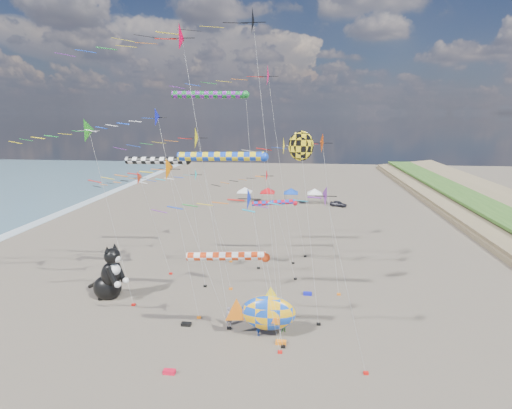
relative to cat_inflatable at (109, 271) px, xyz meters
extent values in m
plane|color=#50463B|center=(13.55, -12.73, -3.00)|extent=(260.00, 260.00, 0.00)
cone|color=#131ABC|center=(7.55, -3.24, 15.57)|extent=(1.68, 1.80, 1.86)
cylinder|color=#B2B2B2|center=(8.89, -3.24, 6.29)|extent=(2.72, 0.02, 18.57)
cube|color=black|center=(10.24, -3.24, -2.90)|extent=(0.36, 0.24, 0.20)
cone|color=#21C1C9|center=(6.74, 11.47, 8.54)|extent=(1.57, 1.68, 1.73)
cylinder|color=#B2B2B2|center=(8.74, 11.47, 2.77)|extent=(4.01, 0.02, 11.54)
cube|color=black|center=(10.73, 11.47, -2.90)|extent=(0.36, 0.24, 0.20)
cone|color=orange|center=(9.43, -4.83, 11.22)|extent=(2.00, 2.14, 2.20)
cylinder|color=#B2B2B2|center=(11.42, -4.83, 4.11)|extent=(4.00, 0.02, 14.22)
cube|color=black|center=(13.41, -4.83, -2.90)|extent=(0.36, 0.24, 0.20)
cone|color=#D14103|center=(22.26, 3.24, 13.02)|extent=(2.13, 2.28, 2.35)
cylinder|color=#B2B2B2|center=(23.03, 3.24, 5.01)|extent=(1.57, 0.02, 16.02)
cube|color=black|center=(23.80, 3.24, -2.90)|extent=(0.36, 0.24, 0.20)
cone|color=#FF441E|center=(1.33, 6.72, 8.53)|extent=(1.68, 1.80, 1.86)
cylinder|color=#B2B2B2|center=(2.78, 6.72, 2.77)|extent=(2.92, 0.02, 11.53)
cube|color=black|center=(4.23, 6.72, -2.90)|extent=(0.36, 0.24, 0.20)
cone|color=#EC0035|center=(9.90, -3.41, 22.03)|extent=(2.23, 2.39, 2.47)
cylinder|color=#B2B2B2|center=(11.52, -3.41, 9.52)|extent=(3.26, 0.02, 25.02)
cube|color=black|center=(13.14, -3.41, -2.90)|extent=(0.36, 0.24, 0.20)
cone|color=#142CCE|center=(15.87, -7.99, 9.69)|extent=(1.84, 1.97, 2.03)
cylinder|color=#B2B2B2|center=(17.01, -7.99, 3.35)|extent=(2.30, 0.02, 12.69)
cube|color=black|center=(18.14, -7.99, -2.90)|extent=(0.36, 0.24, 0.20)
cone|color=#DC1554|center=(15.92, 11.82, 20.17)|extent=(2.50, 2.67, 2.75)
cylinder|color=#B2B2B2|center=(17.35, 11.82, 8.59)|extent=(2.89, 0.02, 23.16)
cube|color=black|center=(18.79, 11.82, -2.90)|extent=(0.36, 0.24, 0.20)
cone|color=yellow|center=(8.89, 3.33, 13.47)|extent=(2.36, 2.53, 2.61)
cylinder|color=#B2B2B2|center=(10.52, 3.33, 5.24)|extent=(3.28, 0.02, 16.47)
cube|color=black|center=(12.15, 3.33, -2.90)|extent=(0.36, 0.24, 0.20)
cone|color=#72189D|center=(21.51, -9.95, 10.48)|extent=(1.54, 1.64, 1.69)
cylinder|color=#B2B2B2|center=(23.06, -9.95, 3.74)|extent=(3.13, 0.02, 13.48)
cube|color=black|center=(24.62, -9.95, -2.90)|extent=(0.36, 0.24, 0.20)
cone|color=black|center=(15.18, 0.91, 23.60)|extent=(2.32, 2.48, 2.55)
cylinder|color=#B2B2B2|center=(16.53, 0.91, 10.30)|extent=(2.72, 0.02, 26.60)
cube|color=black|center=(17.88, 0.91, -2.90)|extent=(0.36, 0.24, 0.20)
cone|color=#22911F|center=(1.10, -1.46, 14.32)|extent=(2.32, 2.48, 2.56)
cylinder|color=#B2B2B2|center=(2.08, -1.46, 5.66)|extent=(1.98, 0.02, 17.32)
cube|color=black|center=(3.05, -1.46, -2.90)|extent=(0.36, 0.24, 0.20)
cone|color=red|center=(16.50, 6.81, 9.13)|extent=(1.53, 1.63, 1.68)
cylinder|color=#B2B2B2|center=(17.82, 6.81, 3.07)|extent=(2.68, 0.02, 12.13)
cube|color=black|center=(19.15, 6.81, -2.90)|extent=(0.36, 0.24, 0.20)
cylinder|color=blue|center=(12.58, -3.02, 12.28)|extent=(7.46, 0.77, 0.77)
sphere|color=blue|center=(16.31, -3.02, 12.28)|extent=(0.81, 0.81, 0.81)
cylinder|color=#B2B2B2|center=(17.06, -3.02, 4.64)|extent=(1.52, 0.02, 15.28)
cube|color=black|center=(17.81, -3.02, -2.90)|extent=(0.36, 0.24, 0.20)
cylinder|color=red|center=(13.70, -7.20, 4.82)|extent=(6.32, 0.69, 0.69)
sphere|color=red|center=(16.86, -7.20, 4.82)|extent=(0.73, 0.73, 0.73)
cylinder|color=#B2B2B2|center=(17.61, -7.20, 0.91)|extent=(1.52, 0.02, 7.82)
cube|color=black|center=(18.36, -7.20, -2.90)|extent=(0.36, 0.24, 0.20)
cylinder|color=red|center=(16.00, 14.48, 4.40)|extent=(5.68, 0.61, 0.61)
sphere|color=red|center=(18.84, 14.48, 4.40)|extent=(0.65, 0.65, 0.65)
cylinder|color=#B2B2B2|center=(19.59, 14.48, 0.70)|extent=(1.52, 0.02, 7.40)
cube|color=black|center=(20.34, 14.48, -2.90)|extent=(0.36, 0.24, 0.20)
cylinder|color=black|center=(4.32, 3.69, 11.05)|extent=(6.73, 0.77, 0.77)
sphere|color=black|center=(7.68, 3.69, 11.05)|extent=(0.81, 0.81, 0.81)
cylinder|color=#B2B2B2|center=(8.43, 3.69, 4.03)|extent=(1.52, 0.02, 14.05)
cube|color=black|center=(9.18, 3.69, -2.90)|extent=(0.36, 0.24, 0.20)
cylinder|color=#167B2C|center=(8.81, 9.61, 17.96)|extent=(8.47, 0.81, 0.81)
sphere|color=#167B2C|center=(13.05, 9.61, 17.96)|extent=(0.85, 0.85, 0.85)
cylinder|color=#B2B2B2|center=(13.80, 9.61, 7.48)|extent=(1.52, 0.02, 20.95)
cube|color=black|center=(14.55, 9.61, -2.90)|extent=(0.36, 0.24, 0.20)
ellipsoid|color=yellow|center=(19.41, -1.23, 13.09)|extent=(2.20, 0.40, 2.64)
cone|color=yellow|center=(17.91, -1.23, 13.09)|extent=(0.12, 1.80, 1.80)
cylinder|color=#B2B2B2|center=(20.41, -2.23, 5.05)|extent=(2.03, 2.03, 16.09)
cube|color=black|center=(21.41, -3.23, -2.90)|extent=(0.36, 0.24, 0.20)
ellipsoid|color=blue|center=(16.98, -5.63, -0.75)|extent=(4.90, 2.50, 3.13)
cone|color=orange|center=(14.27, -5.63, -0.75)|extent=(2.29, 0.44, 2.29)
cone|color=yellow|center=(17.19, -5.63, 0.81)|extent=(1.67, 0.33, 1.67)
cylinder|color=#B2B2B2|center=(18.11, -6.13, -2.14)|extent=(0.30, 1.04, 1.74)
cube|color=red|center=(17.98, -6.63, -2.90)|extent=(0.36, 0.24, 0.20)
imported|color=slate|center=(13.29, -4.18, -2.11)|extent=(0.66, 0.45, 1.76)
imported|color=#248821|center=(18.36, -4.79, -2.42)|extent=(0.64, 0.55, 1.15)
imported|color=#244DB4|center=(16.14, -5.57, -2.47)|extent=(0.54, 0.65, 1.04)
cube|color=red|center=(10.10, -11.49, -2.85)|extent=(0.90, 0.44, 0.30)
cube|color=orange|center=(18.15, -6.67, -2.85)|extent=(0.90, 0.44, 0.30)
cube|color=black|center=(9.42, -4.67, -2.85)|extent=(0.90, 0.44, 0.30)
cube|color=#1218B9|center=(20.49, 2.92, -2.85)|extent=(0.90, 0.44, 0.30)
cube|color=white|center=(7.55, 47.27, -0.75)|extent=(3.00, 3.00, 0.15)
pyramid|color=white|center=(7.55, 47.27, 0.30)|extent=(4.20, 4.20, 1.00)
cylinder|color=#999999|center=(6.25, 45.97, -1.90)|extent=(0.08, 0.08, 2.20)
cylinder|color=#999999|center=(8.85, 45.97, -1.90)|extent=(0.08, 0.08, 2.20)
cylinder|color=#999999|center=(6.25, 48.57, -1.90)|extent=(0.08, 0.08, 2.20)
cylinder|color=#999999|center=(8.85, 48.57, -1.90)|extent=(0.08, 0.08, 2.20)
cube|color=red|center=(12.55, 47.27, -0.75)|extent=(3.00, 3.00, 0.15)
pyramid|color=red|center=(12.55, 47.27, 0.30)|extent=(4.20, 4.20, 1.00)
cylinder|color=#999999|center=(11.25, 45.97, -1.90)|extent=(0.08, 0.08, 2.20)
cylinder|color=#999999|center=(13.85, 45.97, -1.90)|extent=(0.08, 0.08, 2.20)
cylinder|color=#999999|center=(11.25, 48.57, -1.90)|extent=(0.08, 0.08, 2.20)
cylinder|color=#999999|center=(13.85, 48.57, -1.90)|extent=(0.08, 0.08, 2.20)
cube|color=blue|center=(17.55, 47.27, -0.75)|extent=(3.00, 3.00, 0.15)
pyramid|color=blue|center=(17.55, 47.27, 0.30)|extent=(4.20, 4.20, 1.00)
cylinder|color=#999999|center=(16.25, 45.97, -1.90)|extent=(0.08, 0.08, 2.20)
cylinder|color=#999999|center=(18.85, 45.97, -1.90)|extent=(0.08, 0.08, 2.20)
cylinder|color=#999999|center=(16.25, 48.57, -1.90)|extent=(0.08, 0.08, 2.20)
cylinder|color=#999999|center=(18.85, 48.57, -1.90)|extent=(0.08, 0.08, 2.20)
cube|color=white|center=(22.55, 47.27, -0.75)|extent=(3.00, 3.00, 0.15)
pyramid|color=white|center=(22.55, 47.27, 0.30)|extent=(4.20, 4.20, 1.00)
cylinder|color=#999999|center=(21.25, 45.97, -1.90)|extent=(0.08, 0.08, 2.20)
cylinder|color=#999999|center=(23.85, 45.97, -1.90)|extent=(0.08, 0.08, 2.20)
cylinder|color=#999999|center=(21.25, 48.57, -1.90)|extent=(0.08, 0.08, 2.20)
cylinder|color=#999999|center=(23.85, 48.57, -1.90)|extent=(0.08, 0.08, 2.20)
imported|color=#26262D|center=(27.44, 45.27, -2.40)|extent=(3.74, 2.75, 1.18)
camera|label=1|loc=(19.40, -36.70, 15.89)|focal=28.00mm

